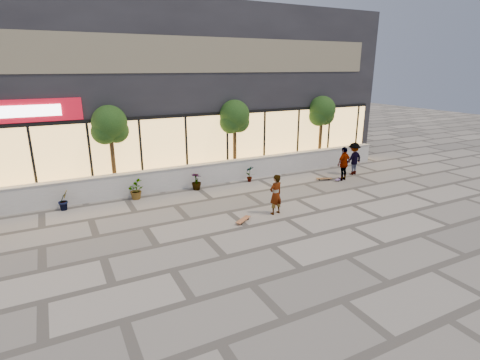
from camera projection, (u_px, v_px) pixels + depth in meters
name	position (u px, v px, depth m)	size (l,w,h in m)	color
ground	(272.00, 246.00, 11.93)	(80.00, 80.00, 0.00)	#9D9488
planter_wall	(194.00, 175.00, 17.74)	(22.00, 0.42, 1.04)	silver
retail_building	(158.00, 89.00, 21.33)	(24.00, 9.17, 8.50)	black
shrub_b	(64.00, 200.00, 14.82)	(0.45, 0.36, 0.81)	black
shrub_c	(135.00, 190.00, 16.04)	(0.73, 0.63, 0.81)	black
shrub_d	(196.00, 181.00, 17.26)	(0.45, 0.45, 0.81)	black
shrub_e	(250.00, 174.00, 18.48)	(0.43, 0.29, 0.81)	black
tree_midwest	(110.00, 127.00, 16.09)	(1.60, 1.50, 3.92)	#4A311A
tree_mideast	(235.00, 118.00, 18.71)	(1.60, 1.50, 3.92)	#4A311A
tree_east	(322.00, 113.00, 21.10)	(1.60, 1.50, 3.92)	#4A311A
skater_center	(276.00, 194.00, 14.30)	(0.58, 0.38, 1.58)	white
skater_right_near	(344.00, 164.00, 18.60)	(0.99, 0.41, 1.70)	white
skater_right_far	(354.00, 159.00, 19.62)	(1.10, 0.63, 1.70)	maroon
skateboard_center	(243.00, 220.00, 13.74)	(0.80, 0.64, 0.10)	brown
skateboard_right_near	(324.00, 178.00, 18.82)	(0.81, 0.53, 0.10)	brown
skateboard_right_far	(339.00, 179.00, 18.78)	(0.74, 0.47, 0.09)	#675092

